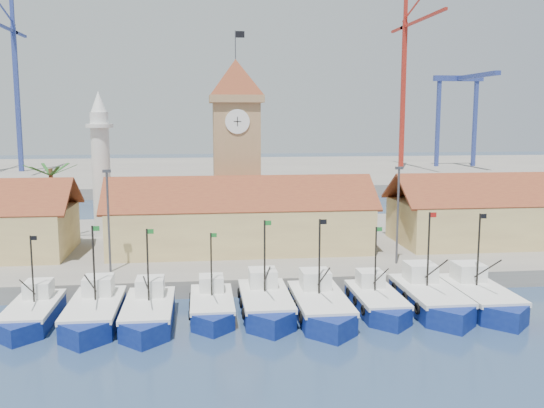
{
  "coord_description": "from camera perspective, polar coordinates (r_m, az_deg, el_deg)",
  "views": [
    {
      "loc": [
        -3.95,
        -41.21,
        15.15
      ],
      "look_at": [
        3.05,
        18.0,
        6.4
      ],
      "focal_mm": 40.0,
      "sensor_mm": 36.0,
      "label": 1
    }
  ],
  "objects": [
    {
      "name": "boat_0",
      "position": [
        48.24,
        -21.68,
        -9.69
      ],
      "size": [
        3.29,
        9.01,
        6.82
      ],
      "color": "navy",
      "rests_on": "ground"
    },
    {
      "name": "boat_5",
      "position": [
        46.23,
        4.66,
        -9.75
      ],
      "size": [
        3.79,
        10.39,
        7.86
      ],
      "color": "navy",
      "rests_on": "ground"
    },
    {
      "name": "boat_6",
      "position": [
        48.31,
        9.91,
        -9.16
      ],
      "size": [
        3.35,
        9.18,
        6.95
      ],
      "color": "navy",
      "rests_on": "ground"
    },
    {
      "name": "quay",
      "position": [
        66.9,
        -3.21,
        -4.09
      ],
      "size": [
        140.0,
        32.0,
        1.5
      ],
      "primitive_type": "cube",
      "color": "gray",
      "rests_on": "ground"
    },
    {
      "name": "boat_8",
      "position": [
        50.92,
        19.12,
        -8.47
      ],
      "size": [
        3.83,
        10.48,
        7.93
      ],
      "color": "navy",
      "rests_on": "ground"
    },
    {
      "name": "gantry",
      "position": [
        161.97,
        17.55,
        9.7
      ],
      "size": [
        13.0,
        22.0,
        23.2
      ],
      "color": "navy",
      "rests_on": "terminal"
    },
    {
      "name": "boat_3",
      "position": [
        46.77,
        -5.66,
        -9.7
      ],
      "size": [
        3.23,
        8.84,
        6.69
      ],
      "color": "navy",
      "rests_on": "ground"
    },
    {
      "name": "boat_1",
      "position": [
        46.61,
        -16.43,
        -9.95
      ],
      "size": [
        3.67,
        10.05,
        7.6
      ],
      "color": "navy",
      "rests_on": "ground"
    },
    {
      "name": "crane_red_right",
      "position": [
        153.17,
        12.51,
        12.12
      ],
      "size": [
        1.0,
        34.93,
        42.45
      ],
      "color": "#A62419",
      "rests_on": "terminal"
    },
    {
      "name": "terminal",
      "position": [
        151.92,
        -5.23,
        2.97
      ],
      "size": [
        240.0,
        80.0,
        2.0
      ],
      "primitive_type": "cube",
      "color": "gray",
      "rests_on": "ground"
    },
    {
      "name": "clock_tower",
      "position": [
        67.4,
        -3.39,
        5.62
      ],
      "size": [
        5.8,
        5.8,
        22.7
      ],
      "color": "#A97E57",
      "rests_on": "quay"
    },
    {
      "name": "crane_blue_near",
      "position": [
        153.82,
        -23.13,
        11.16
      ],
      "size": [
        1.0,
        33.62,
        40.29
      ],
      "color": "navy",
      "rests_on": "terminal"
    },
    {
      "name": "lamp_posts",
      "position": [
        54.1,
        -1.94,
        -0.88
      ],
      "size": [
        80.7,
        0.25,
        9.03
      ],
      "color": "#3F3F44",
      "rests_on": "quay"
    },
    {
      "name": "boat_2",
      "position": [
        45.73,
        -11.58,
        -10.17
      ],
      "size": [
        3.55,
        9.72,
        7.36
      ],
      "color": "navy",
      "rests_on": "ground"
    },
    {
      "name": "hall_center",
      "position": [
        62.34,
        -3.0,
        -1.98
      ],
      "size": [
        27.04,
        10.13,
        7.61
      ],
      "color": "#DFC77A",
      "rests_on": "quay"
    },
    {
      "name": "ground",
      "position": [
        44.08,
        -1.21,
        -11.75
      ],
      "size": [
        400.0,
        400.0,
        0.0
      ],
      "primitive_type": "plane",
      "color": "navy",
      "rests_on": "ground"
    },
    {
      "name": "minaret",
      "position": [
        70.3,
        -15.8,
        3.61
      ],
      "size": [
        3.0,
        3.0,
        16.3
      ],
      "color": "silver",
      "rests_on": "quay"
    },
    {
      "name": "palm_tree",
      "position": [
        69.67,
        -20.0,
        0.5
      ],
      "size": [
        5.6,
        5.03,
        8.39
      ],
      "color": "brown",
      "rests_on": "quay"
    },
    {
      "name": "hall_right",
      "position": [
        71.86,
        23.39,
        -1.28
      ],
      "size": [
        31.2,
        10.13,
        7.61
      ],
      "color": "#DFC77A",
      "rests_on": "quay"
    },
    {
      "name": "boat_4",
      "position": [
        46.81,
        -0.57,
        -9.52
      ],
      "size": [
        3.68,
        10.08,
        7.63
      ],
      "color": "navy",
      "rests_on": "ground"
    },
    {
      "name": "boat_7",
      "position": [
        49.52,
        14.76,
        -8.74
      ],
      "size": [
        3.9,
        10.68,
        8.08
      ],
      "color": "navy",
      "rests_on": "ground"
    }
  ]
}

